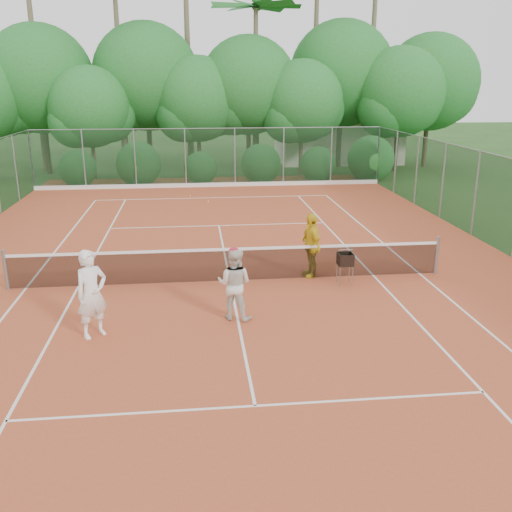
{
  "coord_description": "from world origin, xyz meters",
  "views": [
    {
      "loc": [
        -0.93,
        -14.91,
        5.35
      ],
      "look_at": [
        0.59,
        -1.2,
        1.1
      ],
      "focal_mm": 40.0,
      "sensor_mm": 36.0,
      "label": 1
    }
  ],
  "objects": [
    {
      "name": "player_white",
      "position": [
        -3.16,
        -3.2,
        0.99
      ],
      "size": [
        0.85,
        0.8,
        1.94
      ],
      "primitive_type": "imported",
      "rotation": [
        0.0,
        0.0,
        0.66
      ],
      "color": "white",
      "rests_on": "clay_court"
    },
    {
      "name": "fence_back",
      "position": [
        0.0,
        15.0,
        1.52
      ],
      "size": [
        18.07,
        0.07,
        3.0
      ],
      "color": "#19381E",
      "rests_on": "clay_court"
    },
    {
      "name": "player_yellow",
      "position": [
        2.31,
        0.21,
        0.93
      ],
      "size": [
        0.66,
        1.14,
        1.83
      ],
      "primitive_type": "imported",
      "rotation": [
        0.0,
        0.0,
        -1.36
      ],
      "color": "gold",
      "rests_on": "clay_court"
    },
    {
      "name": "stray_ball_c",
      "position": [
        4.11,
        8.86,
        0.05
      ],
      "size": [
        0.07,
        0.07,
        0.07
      ],
      "primitive_type": "sphere",
      "color": "yellow",
      "rests_on": "clay_court"
    },
    {
      "name": "player_center_grp",
      "position": [
        -0.06,
        -2.58,
        0.88
      ],
      "size": [
        1.0,
        0.9,
        1.73
      ],
      "color": "silver",
      "rests_on": "clay_court"
    },
    {
      "name": "stray_ball_a",
      "position": [
        -1.09,
        12.34,
        0.05
      ],
      "size": [
        0.07,
        0.07,
        0.07
      ],
      "primitive_type": "sphere",
      "color": "#D1DD33",
      "rests_on": "clay_court"
    },
    {
      "name": "stray_ball_b",
      "position": [
        -0.27,
        10.87,
        0.05
      ],
      "size": [
        0.07,
        0.07,
        0.07
      ],
      "primitive_type": "sphere",
      "color": "yellow",
      "rests_on": "clay_court"
    },
    {
      "name": "court_markings",
      "position": [
        0.0,
        0.0,
        0.02
      ],
      "size": [
        11.03,
        23.83,
        0.01
      ],
      "color": "white",
      "rests_on": "clay_court"
    },
    {
      "name": "clay_court",
      "position": [
        0.0,
        0.0,
        0.01
      ],
      "size": [
        18.0,
        36.0,
        0.02
      ],
      "primitive_type": "cube",
      "color": "#B34C29",
      "rests_on": "ground"
    },
    {
      "name": "club_building",
      "position": [
        9.0,
        24.0,
        1.5
      ],
      "size": [
        8.0,
        5.0,
        3.0
      ],
      "primitive_type": "cube",
      "color": "beige",
      "rests_on": "ground"
    },
    {
      "name": "tropical_treeline",
      "position": [
        1.43,
        20.22,
        5.11
      ],
      "size": [
        32.1,
        8.49,
        15.03
      ],
      "color": "brown",
      "rests_on": "ground"
    },
    {
      "name": "tennis_net",
      "position": [
        0.0,
        0.0,
        0.53
      ],
      "size": [
        11.97,
        0.1,
        1.1
      ],
      "color": "gray",
      "rests_on": "clay_court"
    },
    {
      "name": "ground",
      "position": [
        0.0,
        0.0,
        0.0
      ],
      "size": [
        120.0,
        120.0,
        0.0
      ],
      "primitive_type": "plane",
      "color": "#224619",
      "rests_on": "ground"
    },
    {
      "name": "ball_hopper",
      "position": [
        3.09,
        -0.61,
        0.73
      ],
      "size": [
        0.39,
        0.39,
        0.89
      ],
      "rotation": [
        0.0,
        0.0,
        0.25
      ],
      "color": "gray",
      "rests_on": "clay_court"
    }
  ]
}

